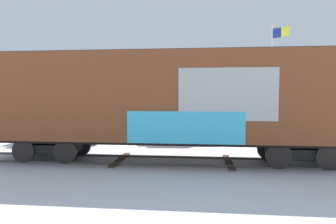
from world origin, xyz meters
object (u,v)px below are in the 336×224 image
parked_car_blue (64,126)px  freight_car (170,99)px  flagpole (275,62)px  parked_car_green (185,127)px

parked_car_blue → freight_car: bearing=-37.2°
freight_car → parked_car_blue: 7.77m
flagpole → parked_car_blue: (-14.84, -9.14, -4.67)m
freight_car → parked_car_green: 5.20m
freight_car → flagpole: flagpole is taller
parked_car_blue → parked_car_green: parked_car_blue is taller
freight_car → flagpole: size_ratio=1.73×
freight_car → parked_car_blue: (-6.06, 4.60, -1.61)m
freight_car → parked_car_blue: bearing=142.8°
parked_car_blue → parked_car_green: (6.84, 0.26, -0.07)m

